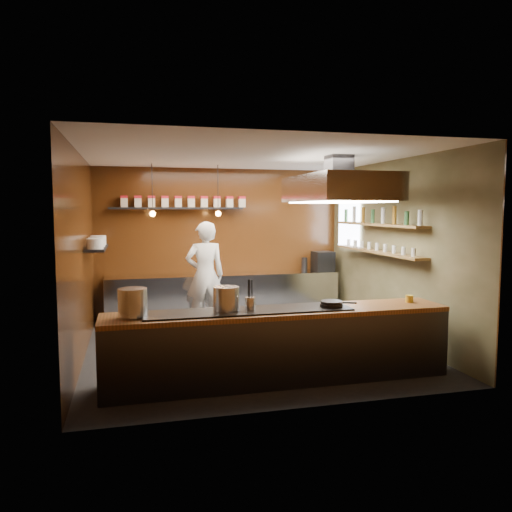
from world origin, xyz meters
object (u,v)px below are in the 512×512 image
object	(u,v)px
stockpot_large	(133,302)
espresso_machine	(323,261)
stockpot_small	(226,299)
extractor_hood	(339,188)
chef	(205,275)

from	to	relation	value
stockpot_large	espresso_machine	size ratio (longest dim) A/B	0.84
espresso_machine	stockpot_large	bearing A→B (deg)	-137.96
stockpot_large	stockpot_small	world-z (taller)	stockpot_large
extractor_hood	stockpot_large	world-z (taller)	extractor_hood
stockpot_large	stockpot_small	bearing A→B (deg)	1.96
extractor_hood	stockpot_small	bearing A→B (deg)	-149.22
extractor_hood	stockpot_small	distance (m)	2.70
extractor_hood	stockpot_large	xyz separation A→B (m)	(-3.10, -1.22, -1.40)
stockpot_small	espresso_machine	size ratio (longest dim) A/B	0.80
extractor_hood	stockpot_small	world-z (taller)	extractor_hood
chef	stockpot_large	bearing A→B (deg)	64.10
stockpot_large	stockpot_small	xyz separation A→B (m)	(1.12, 0.04, -0.01)
extractor_hood	chef	distance (m)	3.00
extractor_hood	stockpot_small	size ratio (longest dim) A/B	6.28
espresso_machine	chef	xyz separation A→B (m)	(-2.59, -0.72, -0.12)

